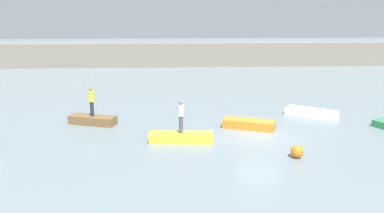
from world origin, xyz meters
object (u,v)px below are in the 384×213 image
(person_hiviz_shirt, at_px, (91,100))
(mooring_buoy, at_px, (297,151))
(rowboat_yellow, at_px, (181,137))
(rowboat_orange, at_px, (249,124))
(person_white_shirt, at_px, (181,115))
(rowboat_brown, at_px, (93,120))
(rowboat_white, at_px, (311,113))

(person_hiviz_shirt, relative_size, mooring_buoy, 2.88)
(rowboat_yellow, distance_m, rowboat_orange, 4.62)
(rowboat_yellow, relative_size, person_hiviz_shirt, 1.91)
(mooring_buoy, bearing_deg, person_white_shirt, 154.92)
(rowboat_brown, relative_size, rowboat_yellow, 0.85)
(person_white_shirt, bearing_deg, rowboat_yellow, -172.87)
(person_hiviz_shirt, xyz_separation_m, mooring_buoy, (10.90, -6.07, -1.21))
(rowboat_yellow, height_order, person_white_shirt, person_white_shirt)
(rowboat_brown, relative_size, rowboat_white, 0.88)
(rowboat_white, bearing_deg, rowboat_brown, -141.33)
(rowboat_brown, xyz_separation_m, rowboat_orange, (9.44, -1.32, -0.00))
(rowboat_brown, relative_size, rowboat_orange, 0.96)
(person_white_shirt, xyz_separation_m, mooring_buoy, (5.54, -2.59, -1.17))
(rowboat_orange, bearing_deg, person_white_shirt, -131.16)
(rowboat_brown, xyz_separation_m, rowboat_yellow, (5.35, -3.47, -0.02))
(rowboat_orange, height_order, rowboat_white, rowboat_orange)
(rowboat_white, bearing_deg, rowboat_orange, -117.78)
(rowboat_brown, xyz_separation_m, rowboat_white, (14.02, 1.14, -0.05))
(rowboat_brown, xyz_separation_m, person_white_shirt, (5.35, -3.47, 1.22))
(rowboat_brown, bearing_deg, mooring_buoy, -10.91)
(rowboat_brown, distance_m, rowboat_white, 14.07)
(rowboat_white, xyz_separation_m, person_hiviz_shirt, (-14.02, -1.14, 1.31))
(rowboat_brown, relative_size, mooring_buoy, 4.66)
(rowboat_orange, bearing_deg, rowboat_yellow, -131.16)
(rowboat_orange, xyz_separation_m, rowboat_white, (4.58, 2.46, -0.04))
(rowboat_yellow, bearing_deg, rowboat_brown, 151.12)
(rowboat_brown, distance_m, rowboat_orange, 9.53)
(mooring_buoy, bearing_deg, rowboat_white, 66.56)
(rowboat_white, relative_size, person_white_shirt, 1.83)
(rowboat_brown, bearing_deg, rowboat_yellow, -14.78)
(rowboat_yellow, distance_m, person_hiviz_shirt, 6.51)
(rowboat_yellow, relative_size, rowboat_orange, 1.13)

